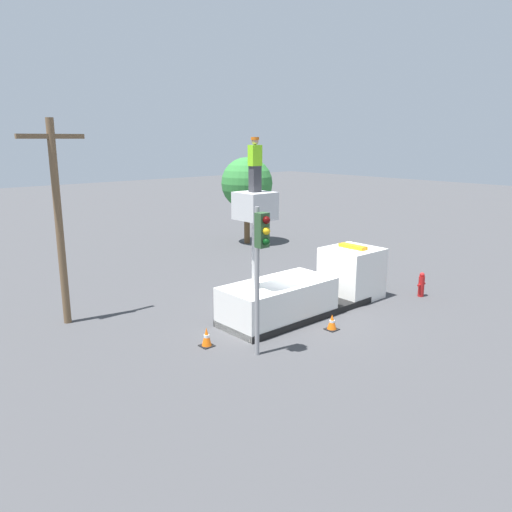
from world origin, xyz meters
TOP-DOWN VIEW (x-y plane):
  - ground_plane at (0.00, 0.00)m, footprint 120.00×120.00m
  - bucket_truck at (0.48, 0.00)m, footprint 7.34×2.08m
  - worker at (-2.12, 0.00)m, footprint 0.40×0.26m
  - traffic_light_pole at (-3.52, -1.84)m, footprint 0.34×0.57m
  - fire_hydrant at (5.41, -1.87)m, footprint 0.48×0.24m
  - traffic_cone_rear at (-4.31, -0.17)m, footprint 0.40×0.40m
  - traffic_cone_curbside at (-0.25, -1.87)m, footprint 0.41×0.41m
  - tree_left_bg at (7.02, 11.23)m, footprint 3.15×3.15m
  - utility_pole at (-6.81, 4.82)m, footprint 2.20×0.26m

SIDE VIEW (x-z plane):
  - ground_plane at x=0.00m, z-range 0.00..0.00m
  - traffic_cone_curbside at x=-0.25m, z-range -0.02..0.54m
  - traffic_cone_rear at x=-4.31m, z-range -0.02..0.60m
  - fire_hydrant at x=5.41m, z-range -0.01..1.02m
  - bucket_truck at x=0.48m, z-range -1.44..3.27m
  - traffic_light_pole at x=-3.52m, z-range 0.95..5.47m
  - tree_left_bg at x=7.02m, z-range 1.06..6.38m
  - utility_pole at x=-6.81m, z-range 0.31..7.39m
  - worker at x=-2.12m, z-range 4.71..6.46m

